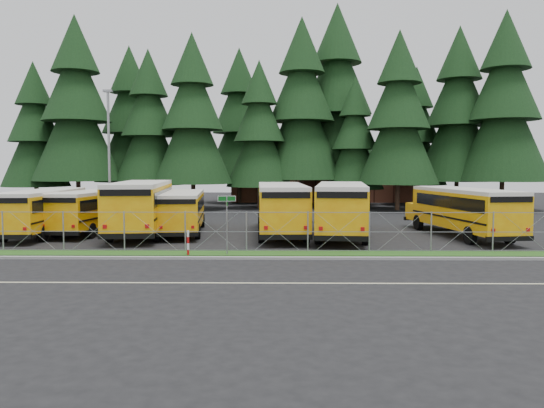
# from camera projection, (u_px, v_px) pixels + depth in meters

# --- Properties ---
(ground) EXTENTS (120.00, 120.00, 0.00)m
(ground) POSITION_uv_depth(u_px,v_px,m) (267.00, 249.00, 26.93)
(ground) COLOR black
(ground) RESTS_ON ground
(curb) EXTENTS (50.00, 0.25, 0.12)m
(curb) POSITION_uv_depth(u_px,v_px,m) (266.00, 258.00, 23.83)
(curb) COLOR gray
(curb) RESTS_ON ground
(grass_verge) EXTENTS (50.00, 1.40, 0.06)m
(grass_verge) POSITION_uv_depth(u_px,v_px,m) (267.00, 254.00, 25.23)
(grass_verge) COLOR #1F4313
(grass_verge) RESTS_ON ground
(road_lane_line) EXTENTS (50.00, 0.12, 0.01)m
(road_lane_line) POSITION_uv_depth(u_px,v_px,m) (262.00, 283.00, 18.95)
(road_lane_line) COLOR beige
(road_lane_line) RESTS_ON ground
(chainlink_fence) EXTENTS (44.00, 0.10, 2.00)m
(chainlink_fence) POSITION_uv_depth(u_px,v_px,m) (267.00, 232.00, 25.86)
(chainlink_fence) COLOR gray
(chainlink_fence) RESTS_ON ground
(brick_building) EXTENTS (22.00, 10.00, 6.00)m
(brick_building) POSITION_uv_depth(u_px,v_px,m) (322.00, 176.00, 66.54)
(brick_building) COLOR brown
(brick_building) RESTS_ON ground
(bus_0) EXTENTS (2.88, 10.59, 2.75)m
(bus_0) POSITION_uv_depth(u_px,v_px,m) (45.00, 213.00, 32.30)
(bus_0) COLOR orange
(bus_0) RESTS_ON ground
(bus_1) EXTENTS (3.32, 10.33, 2.66)m
(bus_1) POSITION_uv_depth(u_px,v_px,m) (95.00, 211.00, 33.72)
(bus_1) COLOR orange
(bus_1) RESTS_ON ground
(bus_2) EXTENTS (4.28, 12.63, 3.25)m
(bus_2) POSITION_uv_depth(u_px,v_px,m) (142.00, 208.00, 32.72)
(bus_2) COLOR orange
(bus_2) RESTS_ON ground
(bus_3) EXTENTS (3.33, 10.11, 2.60)m
(bus_3) POSITION_uv_depth(u_px,v_px,m) (184.00, 213.00, 33.24)
(bus_3) COLOR orange
(bus_3) RESTS_ON ground
(bus_5) EXTENTS (3.29, 11.98, 3.11)m
(bus_5) POSITION_uv_depth(u_px,v_px,m) (281.00, 210.00, 32.35)
(bus_5) COLOR orange
(bus_5) RESTS_ON ground
(bus_6) EXTENTS (4.20, 12.30, 3.16)m
(bus_6) POSITION_uv_depth(u_px,v_px,m) (341.00, 210.00, 31.80)
(bus_6) COLOR orange
(bus_6) RESTS_ON ground
(bus_east) EXTENTS (4.24, 11.27, 2.88)m
(bus_east) POSITION_uv_depth(u_px,v_px,m) (461.00, 212.00, 31.60)
(bus_east) COLOR orange
(bus_east) RESTS_ON ground
(street_sign) EXTENTS (0.83, 0.54, 2.81)m
(street_sign) POSITION_uv_depth(u_px,v_px,m) (227.00, 212.00, 24.75)
(street_sign) COLOR gray
(street_sign) RESTS_ON ground
(striped_bollard) EXTENTS (0.11, 0.11, 1.20)m
(striped_bollard) POSITION_uv_depth(u_px,v_px,m) (188.00, 243.00, 24.70)
(striped_bollard) COLOR #B20C0C
(striped_bollard) RESTS_ON ground
(light_standard) EXTENTS (0.70, 0.35, 10.14)m
(light_standard) POSITION_uv_depth(u_px,v_px,m) (109.00, 150.00, 41.37)
(light_standard) COLOR gray
(light_standard) RESTS_ON ground
(conifer_0) EXTENTS (6.69, 6.69, 14.79)m
(conifer_0) POSITION_uv_depth(u_px,v_px,m) (35.00, 135.00, 53.62)
(conifer_0) COLOR black
(conifer_0) RESTS_ON ground
(conifer_1) EXTENTS (8.62, 8.62, 19.07)m
(conifer_1) POSITION_uv_depth(u_px,v_px,m) (77.00, 112.00, 52.19)
(conifer_1) COLOR black
(conifer_1) RESTS_ON ground
(conifer_2) EXTENTS (7.24, 7.24, 16.01)m
(conifer_2) POSITION_uv_depth(u_px,v_px,m) (149.00, 129.00, 53.52)
(conifer_2) COLOR black
(conifer_2) RESTS_ON ground
(conifer_3) EXTENTS (7.77, 7.77, 17.18)m
(conifer_3) POSITION_uv_depth(u_px,v_px,m) (193.00, 121.00, 51.63)
(conifer_3) COLOR black
(conifer_3) RESTS_ON ground
(conifer_4) EXTENTS (6.70, 6.70, 14.81)m
(conifer_4) POSITION_uv_depth(u_px,v_px,m) (259.00, 135.00, 53.11)
(conifer_4) COLOR black
(conifer_4) RESTS_ON ground
(conifer_5) EXTENTS (8.86, 8.86, 19.59)m
(conifer_5) POSITION_uv_depth(u_px,v_px,m) (302.00, 112.00, 54.84)
(conifer_5) COLOR black
(conifer_5) RESTS_ON ground
(conifer_6) EXTENTS (5.93, 5.93, 13.12)m
(conifer_6) POSITION_uv_depth(u_px,v_px,m) (355.00, 143.00, 53.24)
(conifer_6) COLOR black
(conifer_6) RESTS_ON ground
(conifer_7) EXTENTS (7.76, 7.76, 17.15)m
(conifer_7) POSITION_uv_depth(u_px,v_px,m) (399.00, 121.00, 50.50)
(conifer_7) COLOR black
(conifer_7) RESTS_ON ground
(conifer_8) EXTENTS (8.33, 8.33, 18.42)m
(conifer_8) POSITION_uv_depth(u_px,v_px,m) (458.00, 117.00, 53.92)
(conifer_8) COLOR black
(conifer_8) RESTS_ON ground
(conifer_9) EXTENTS (8.61, 8.61, 19.05)m
(conifer_9) POSITION_uv_depth(u_px,v_px,m) (504.00, 111.00, 50.55)
(conifer_9) COLOR black
(conifer_9) RESTS_ON ground
(conifer_10) EXTENTS (7.79, 7.79, 17.24)m
(conifer_10) POSITION_uv_depth(u_px,v_px,m) (130.00, 126.00, 57.50)
(conifer_10) COLOR black
(conifer_10) RESTS_ON ground
(conifer_11) EXTENTS (8.07, 8.07, 17.85)m
(conifer_11) POSITION_uv_depth(u_px,v_px,m) (239.00, 126.00, 61.32)
(conifer_11) COLOR black
(conifer_11) RESTS_ON ground
(conifer_12) EXTENTS (9.87, 9.87, 21.82)m
(conifer_12) POSITION_uv_depth(u_px,v_px,m) (337.00, 105.00, 57.70)
(conifer_12) COLOR black
(conifer_12) RESTS_ON ground
(conifer_13) EXTENTS (6.80, 6.80, 15.03)m
(conifer_13) POSITION_uv_depth(u_px,v_px,m) (416.00, 136.00, 57.75)
(conifer_13) COLOR black
(conifer_13) RESTS_ON ground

